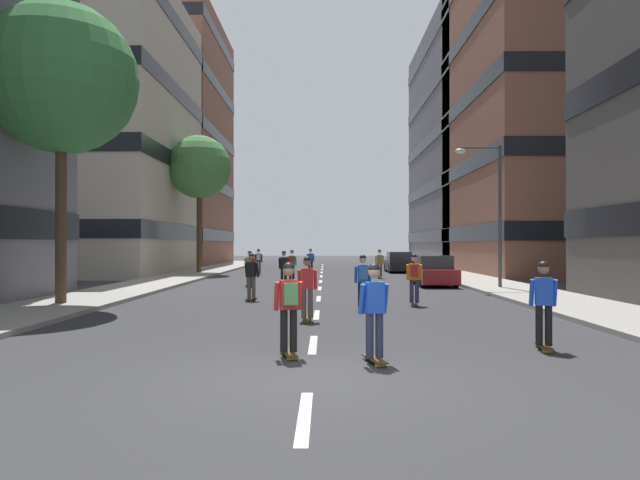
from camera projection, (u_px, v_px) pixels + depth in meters
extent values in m
plane|color=#333335|center=(321.00, 282.00, 31.69)|extent=(136.13, 136.13, 0.00)
cube|color=#9E9991|center=(179.00, 277.00, 34.60)|extent=(3.41, 62.39, 0.14)
cube|color=#9E9991|center=(464.00, 278.00, 34.44)|extent=(3.41, 62.39, 0.14)
cube|color=silver|center=(304.00, 416.00, 7.00)|extent=(0.16, 2.20, 0.01)
cube|color=silver|center=(313.00, 344.00, 12.00)|extent=(0.16, 2.20, 0.01)
cube|color=silver|center=(317.00, 315.00, 17.00)|extent=(0.16, 2.20, 0.01)
cube|color=silver|center=(319.00, 299.00, 22.00)|extent=(0.16, 2.20, 0.01)
cube|color=silver|center=(320.00, 288.00, 27.00)|extent=(0.16, 2.20, 0.01)
cube|color=silver|center=(321.00, 281.00, 32.00)|extent=(0.16, 2.20, 0.01)
cube|color=silver|center=(321.00, 276.00, 37.00)|extent=(0.16, 2.20, 0.01)
cube|color=silver|center=(322.00, 272.00, 42.00)|extent=(0.16, 2.20, 0.01)
cube|color=silver|center=(322.00, 269.00, 47.00)|extent=(0.16, 2.20, 0.01)
cube|color=silver|center=(322.00, 267.00, 52.00)|extent=(0.16, 2.20, 0.01)
cube|color=silver|center=(323.00, 265.00, 57.00)|extent=(0.16, 2.20, 0.01)
cube|color=#BCB29E|center=(62.00, 134.00, 40.77)|extent=(16.46, 16.03, 19.93)
cube|color=black|center=(62.00, 232.00, 40.72)|extent=(16.58, 16.15, 1.10)
cube|color=black|center=(62.00, 162.00, 40.75)|extent=(16.58, 16.15, 1.10)
cube|color=black|center=(62.00, 92.00, 40.78)|extent=(16.58, 16.15, 1.10)
cube|color=black|center=(63.00, 23.00, 40.82)|extent=(16.58, 16.15, 1.10)
cube|color=brown|center=(139.00, 144.00, 57.63)|extent=(16.46, 16.66, 24.48)
cube|color=black|center=(139.00, 236.00, 57.57)|extent=(16.58, 16.78, 1.10)
cube|color=black|center=(139.00, 187.00, 57.60)|extent=(16.58, 16.78, 1.10)
cube|color=black|center=(139.00, 139.00, 57.63)|extent=(16.58, 16.78, 1.10)
cube|color=black|center=(139.00, 91.00, 57.66)|extent=(16.58, 16.78, 1.10)
cube|color=black|center=(139.00, 42.00, 57.69)|extent=(16.58, 16.78, 1.10)
cube|color=brown|center=(583.00, 106.00, 40.44)|extent=(16.46, 17.03, 23.80)
cube|color=black|center=(583.00, 233.00, 40.38)|extent=(16.58, 17.15, 1.10)
cube|color=black|center=(583.00, 166.00, 40.41)|extent=(16.58, 17.15, 1.10)
cube|color=black|center=(583.00, 99.00, 40.44)|extent=(16.58, 17.15, 1.10)
cube|color=black|center=(583.00, 33.00, 40.47)|extent=(16.58, 17.15, 1.10)
cube|color=slate|center=(507.00, 148.00, 57.29)|extent=(16.46, 22.45, 23.47)
cube|color=black|center=(507.00, 237.00, 57.23)|extent=(16.58, 22.57, 1.10)
cube|color=black|center=(507.00, 190.00, 57.26)|extent=(16.58, 22.57, 1.10)
cube|color=black|center=(507.00, 144.00, 57.29)|extent=(16.58, 22.57, 1.10)
cube|color=black|center=(507.00, 97.00, 57.32)|extent=(16.58, 22.57, 1.10)
cube|color=black|center=(507.00, 50.00, 57.35)|extent=(16.58, 22.57, 1.10)
cube|color=black|center=(399.00, 265.00, 42.32)|extent=(1.80, 4.40, 0.70)
cube|color=#2D3338|center=(399.00, 256.00, 42.18)|extent=(1.60, 2.10, 0.64)
cylinder|color=black|center=(386.00, 267.00, 43.78)|extent=(0.22, 0.64, 0.64)
cylinder|color=black|center=(407.00, 267.00, 43.76)|extent=(0.22, 0.64, 0.64)
cylinder|color=black|center=(390.00, 269.00, 40.88)|extent=(0.22, 0.64, 0.64)
cylinder|color=black|center=(413.00, 269.00, 40.86)|extent=(0.22, 0.64, 0.64)
cube|color=maroon|center=(433.00, 275.00, 28.85)|extent=(1.80, 4.40, 0.70)
cube|color=#2D3338|center=(434.00, 262.00, 28.70)|extent=(1.60, 2.10, 0.64)
cylinder|color=black|center=(413.00, 278.00, 30.30)|extent=(0.22, 0.64, 0.64)
cylinder|color=black|center=(443.00, 278.00, 30.29)|extent=(0.22, 0.64, 0.64)
cylinder|color=black|center=(422.00, 281.00, 27.40)|extent=(0.22, 0.64, 0.64)
cylinder|color=black|center=(456.00, 281.00, 27.39)|extent=(0.22, 0.64, 0.64)
cylinder|color=#4C3823|center=(61.00, 217.00, 19.15)|extent=(0.36, 0.36, 5.79)
sphere|color=#387A3D|center=(61.00, 78.00, 19.18)|extent=(5.05, 5.05, 5.05)
cylinder|color=#4C3823|center=(199.00, 230.00, 40.14)|extent=(0.36, 0.36, 5.85)
sphere|color=#478442|center=(199.00, 167.00, 40.17)|extent=(4.44, 4.44, 4.44)
cylinder|color=#3F3F44|center=(500.00, 216.00, 26.17)|extent=(0.16, 0.16, 6.50)
cylinder|color=#3F3F44|center=(480.00, 148.00, 26.20)|extent=(1.80, 0.10, 0.10)
ellipsoid|color=silver|center=(461.00, 151.00, 26.21)|extent=(0.50, 0.30, 0.24)
cube|color=brown|center=(284.00, 284.00, 28.53)|extent=(0.25, 0.91, 0.02)
cylinder|color=#D8BF4C|center=(285.00, 285.00, 28.85)|extent=(0.18, 0.08, 0.07)
cylinder|color=#D8BF4C|center=(283.00, 286.00, 28.21)|extent=(0.18, 0.08, 0.07)
cylinder|color=black|center=(282.00, 276.00, 28.54)|extent=(0.15, 0.15, 0.80)
cylinder|color=black|center=(286.00, 276.00, 28.53)|extent=(0.15, 0.15, 0.80)
cube|color=black|center=(284.00, 263.00, 28.54)|extent=(0.33, 0.22, 0.55)
cylinder|color=black|center=(280.00, 263.00, 28.60)|extent=(0.10, 0.23, 0.55)
cylinder|color=black|center=(288.00, 263.00, 28.57)|extent=(0.10, 0.23, 0.55)
sphere|color=#997051|center=(284.00, 254.00, 28.56)|extent=(0.22, 0.22, 0.22)
sphere|color=black|center=(284.00, 253.00, 28.56)|extent=(0.21, 0.21, 0.21)
cube|color=brown|center=(258.00, 274.00, 38.91)|extent=(0.31, 0.92, 0.02)
cylinder|color=#D8BF4C|center=(258.00, 274.00, 39.22)|extent=(0.19, 0.09, 0.07)
cylinder|color=#D8BF4C|center=(259.00, 274.00, 38.59)|extent=(0.19, 0.09, 0.07)
cylinder|color=#594C47|center=(257.00, 268.00, 38.90)|extent=(0.16, 0.16, 0.80)
cylinder|color=#594C47|center=(260.00, 267.00, 38.92)|extent=(0.16, 0.16, 0.80)
cube|color=black|center=(258.00, 258.00, 38.91)|extent=(0.34, 0.24, 0.55)
cylinder|color=black|center=(255.00, 258.00, 38.94)|extent=(0.12, 0.24, 0.55)
cylinder|color=black|center=(262.00, 258.00, 38.99)|extent=(0.12, 0.24, 0.55)
sphere|color=tan|center=(258.00, 251.00, 38.93)|extent=(0.22, 0.22, 0.22)
sphere|color=black|center=(258.00, 250.00, 38.94)|extent=(0.21, 0.21, 0.21)
cube|color=beige|center=(258.00, 257.00, 38.73)|extent=(0.28, 0.19, 0.40)
cube|color=brown|center=(311.00, 273.00, 40.06)|extent=(0.29, 0.92, 0.02)
cylinder|color=#D8BF4C|center=(310.00, 273.00, 40.37)|extent=(0.19, 0.09, 0.07)
cylinder|color=#D8BF4C|center=(311.00, 274.00, 39.74)|extent=(0.19, 0.09, 0.07)
cylinder|color=black|center=(309.00, 267.00, 40.05)|extent=(0.15, 0.15, 0.80)
cylinder|color=black|center=(312.00, 267.00, 40.07)|extent=(0.15, 0.15, 0.80)
cube|color=blue|center=(311.00, 257.00, 40.06)|extent=(0.34, 0.23, 0.55)
cylinder|color=blue|center=(307.00, 258.00, 40.09)|extent=(0.11, 0.24, 0.55)
cylinder|color=blue|center=(314.00, 258.00, 40.13)|extent=(0.11, 0.24, 0.55)
sphere|color=beige|center=(311.00, 251.00, 40.08)|extent=(0.22, 0.22, 0.22)
sphere|color=black|center=(311.00, 250.00, 40.09)|extent=(0.21, 0.21, 0.21)
cube|color=brown|center=(544.00, 346.00, 11.37)|extent=(0.34, 0.92, 0.02)
cylinder|color=#D8BF4C|center=(540.00, 345.00, 11.68)|extent=(0.19, 0.10, 0.07)
cylinder|color=#D8BF4C|center=(548.00, 351.00, 11.05)|extent=(0.19, 0.10, 0.07)
cylinder|color=black|center=(539.00, 325.00, 11.39)|extent=(0.16, 0.16, 0.80)
cylinder|color=black|center=(549.00, 325.00, 11.36)|extent=(0.16, 0.16, 0.80)
cube|color=blue|center=(544.00, 292.00, 11.38)|extent=(0.35, 0.25, 0.55)
cylinder|color=blue|center=(532.00, 293.00, 11.46)|extent=(0.12, 0.24, 0.55)
cylinder|color=blue|center=(555.00, 293.00, 11.39)|extent=(0.12, 0.24, 0.55)
sphere|color=#997051|center=(543.00, 269.00, 11.40)|extent=(0.22, 0.22, 0.22)
sphere|color=black|center=(543.00, 266.00, 11.40)|extent=(0.21, 0.21, 0.21)
cube|color=brown|center=(250.00, 285.00, 28.28)|extent=(0.31, 0.92, 0.02)
cylinder|color=#D8BF4C|center=(251.00, 285.00, 28.59)|extent=(0.19, 0.09, 0.07)
cylinder|color=#D8BF4C|center=(248.00, 286.00, 27.96)|extent=(0.19, 0.09, 0.07)
cylinder|color=#594C47|center=(248.00, 276.00, 28.29)|extent=(0.16, 0.16, 0.80)
cylinder|color=#594C47|center=(251.00, 276.00, 28.27)|extent=(0.16, 0.16, 0.80)
cube|color=red|center=(250.00, 263.00, 28.28)|extent=(0.34, 0.24, 0.55)
cylinder|color=red|center=(246.00, 263.00, 28.36)|extent=(0.12, 0.24, 0.55)
cylinder|color=red|center=(254.00, 263.00, 28.30)|extent=(0.12, 0.24, 0.55)
sphere|color=beige|center=(250.00, 254.00, 28.31)|extent=(0.22, 0.22, 0.22)
sphere|color=black|center=(250.00, 253.00, 28.31)|extent=(0.21, 0.21, 0.21)
cube|color=#4C8C4C|center=(249.00, 262.00, 28.11)|extent=(0.28, 0.19, 0.40)
cube|color=brown|center=(251.00, 298.00, 21.24)|extent=(0.38, 0.92, 0.02)
cylinder|color=#D8BF4C|center=(254.00, 299.00, 21.55)|extent=(0.19, 0.11, 0.07)
cylinder|color=#D8BF4C|center=(248.00, 300.00, 20.93)|extent=(0.19, 0.11, 0.07)
cylinder|color=#594C47|center=(249.00, 287.00, 21.26)|extent=(0.17, 0.17, 0.80)
cylinder|color=#594C47|center=(254.00, 287.00, 21.23)|extent=(0.17, 0.17, 0.80)
cube|color=black|center=(251.00, 269.00, 21.25)|extent=(0.35, 0.26, 0.55)
cylinder|color=black|center=(246.00, 270.00, 21.34)|extent=(0.13, 0.24, 0.55)
cylinder|color=black|center=(257.00, 270.00, 21.25)|extent=(0.13, 0.24, 0.55)
sphere|color=#997051|center=(252.00, 257.00, 21.27)|extent=(0.22, 0.22, 0.22)
sphere|color=black|center=(252.00, 256.00, 21.27)|extent=(0.21, 0.21, 0.21)
cube|color=brown|center=(363.00, 308.00, 18.15)|extent=(0.21, 0.90, 0.02)
cylinder|color=#D8BF4C|center=(362.00, 308.00, 18.47)|extent=(0.18, 0.07, 0.07)
cylinder|color=#D8BF4C|center=(364.00, 310.00, 17.83)|extent=(0.18, 0.07, 0.07)
cylinder|color=black|center=(360.00, 295.00, 18.15)|extent=(0.14, 0.14, 0.80)
cylinder|color=black|center=(366.00, 295.00, 18.15)|extent=(0.14, 0.14, 0.80)
cube|color=blue|center=(363.00, 274.00, 18.15)|extent=(0.32, 0.20, 0.55)
cylinder|color=blue|center=(356.00, 274.00, 18.20)|extent=(0.09, 0.23, 0.55)
cylinder|color=blue|center=(370.00, 274.00, 18.20)|extent=(0.09, 0.23, 0.55)
sphere|color=tan|center=(363.00, 259.00, 18.18)|extent=(0.22, 0.22, 0.22)
sphere|color=black|center=(363.00, 258.00, 18.18)|extent=(0.21, 0.21, 0.21)
cube|color=#3F72BF|center=(363.00, 273.00, 17.97)|extent=(0.26, 0.16, 0.40)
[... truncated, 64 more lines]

